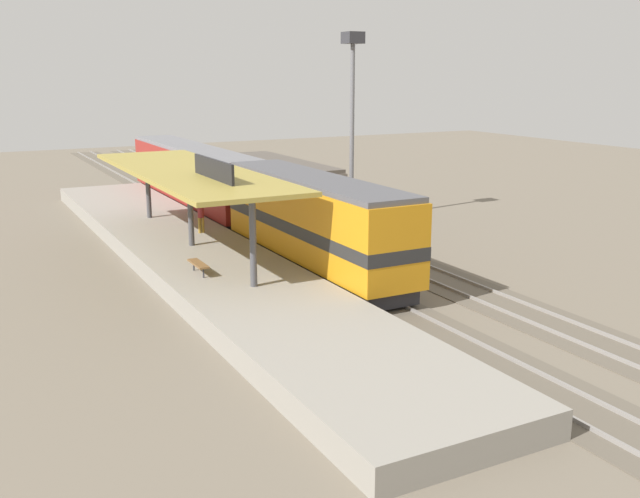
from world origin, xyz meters
TOP-DOWN VIEW (x-y plane):
  - ground_plane at (2.00, 0.00)m, footprint 120.00×120.00m
  - track_near at (0.00, 0.00)m, footprint 3.20×110.00m
  - track_far at (4.60, 0.00)m, footprint 3.20×110.00m
  - platform at (-4.60, 0.00)m, footprint 6.00×44.00m
  - station_canopy at (-4.60, -0.09)m, footprint 5.20×18.00m
  - platform_bench at (-6.00, -5.22)m, footprint 0.44×1.70m
  - locomotive at (0.00, -4.43)m, footprint 2.93×14.43m
  - passenger_carriage_single at (0.00, 13.57)m, footprint 2.90×20.00m
  - freight_car at (4.60, 8.84)m, footprint 2.80×12.00m
  - light_mast at (7.80, 5.45)m, footprint 1.10×1.10m
  - person_waiting at (-3.24, 2.52)m, footprint 0.34×0.34m

SIDE VIEW (x-z plane):
  - ground_plane at x=2.00m, z-range 0.00..0.00m
  - track_near at x=0.00m, z-range -0.05..0.11m
  - track_far at x=4.60m, z-range -0.05..0.11m
  - platform at x=-4.60m, z-range 0.00..0.90m
  - platform_bench at x=-6.00m, z-range 1.09..1.59m
  - person_waiting at x=-3.24m, z-range 1.00..2.71m
  - freight_car at x=4.60m, z-range 0.20..3.74m
  - passenger_carriage_single at x=0.00m, z-range 0.19..4.43m
  - locomotive at x=0.00m, z-range 0.19..4.63m
  - station_canopy at x=-4.60m, z-range 2.18..6.88m
  - light_mast at x=7.80m, z-range 2.55..14.25m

